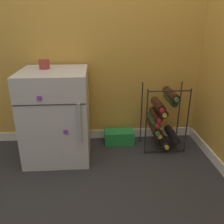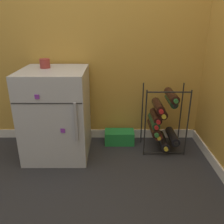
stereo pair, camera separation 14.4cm
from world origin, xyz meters
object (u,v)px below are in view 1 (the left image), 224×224
mini_fridge (57,115)px  wine_rack (161,118)px  fridge_top_cup (44,64)px  soda_box (119,137)px

mini_fridge → wine_rack: size_ratio=1.26×
wine_rack → fridge_top_cup: 1.18m
wine_rack → fridge_top_cup: bearing=179.7°
soda_box → fridge_top_cup: size_ratio=3.38×
mini_fridge → fridge_top_cup: bearing=138.8°
mini_fridge → wine_rack: 0.98m
mini_fridge → soda_box: mini_fridge is taller
soda_box → fridge_top_cup: fridge_top_cup is taller
wine_rack → mini_fridge: bearing=-176.3°
fridge_top_cup → wine_rack: bearing=-0.3°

